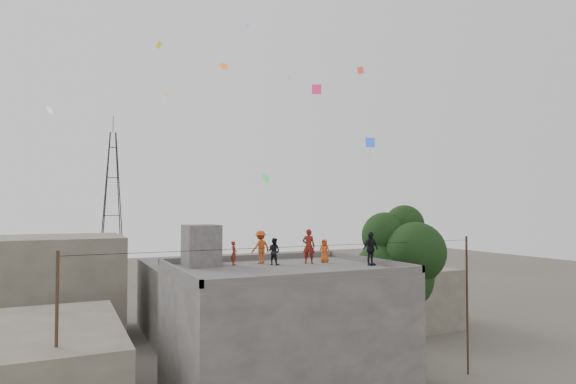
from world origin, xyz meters
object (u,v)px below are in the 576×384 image
stair_head_box (201,245)px  person_red_adult (309,246)px  tree (401,260)px  transmission_tower (112,207)px  person_dark_adult (371,249)px

stair_head_box → person_red_adult: size_ratio=1.14×
stair_head_box → tree: 10.80m
tree → transmission_tower: transmission_tower is taller
transmission_tower → person_dark_adult: (8.40, -40.77, -2.15)m
person_red_adult → stair_head_box: bearing=20.2°
person_red_adult → person_dark_adult: size_ratio=1.07×
tree → person_red_adult: bearing=173.3°
person_red_adult → person_dark_adult: (2.39, -2.00, -0.06)m
person_dark_adult → person_red_adult: bearing=127.7°
stair_head_box → transmission_tower: transmission_tower is taller
transmission_tower → person_dark_adult: 41.68m
person_red_adult → transmission_tower: bearing=-46.2°
stair_head_box → transmission_tower: size_ratio=0.10×
stair_head_box → person_dark_adult: stair_head_box is taller
person_red_adult → person_dark_adult: 3.12m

